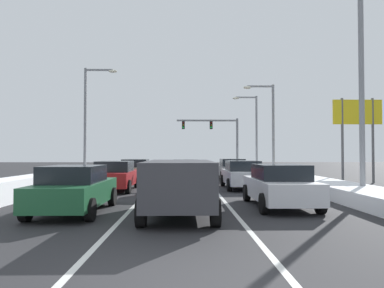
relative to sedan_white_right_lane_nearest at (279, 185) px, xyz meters
name	(u,v)px	position (x,y,z in m)	size (l,w,h in m)	color
ground_plane	(182,187)	(-3.48, 7.86, -0.76)	(120.00, 120.00, 0.00)	#28282B
lane_stripe_between_right_lane_and_center_lane	(208,181)	(-1.78, 11.75, -0.76)	(0.14, 42.77, 0.01)	silver
lane_stripe_between_center_lane_and_left_lane	(158,182)	(-5.18, 11.75, -0.76)	(0.14, 42.77, 0.01)	silver
snow_bank_right_shoulder	(285,177)	(3.52, 11.75, -0.48)	(2.19, 42.77, 0.56)	white
snow_bank_left_shoulder	(79,175)	(-10.48, 11.75, -0.33)	(1.34, 42.77, 0.86)	white
sedan_white_right_lane_nearest	(279,185)	(0.00, 0.00, 0.00)	(2.00, 4.50, 1.51)	silver
sedan_silver_right_lane_second	(242,174)	(-0.23, 6.79, 0.00)	(2.00, 4.50, 1.51)	#B7BABF
sedan_gray_right_lane_third	(232,169)	(0.14, 13.69, 0.00)	(2.00, 4.50, 1.51)	slate
suv_charcoal_center_lane_nearest	(179,182)	(-3.53, -1.75, 0.25)	(2.16, 4.90, 1.67)	#38383D
sedan_navy_center_lane_second	(179,177)	(-3.62, 4.52, 0.00)	(2.00, 4.50, 1.51)	navy
sedan_maroon_center_lane_third	(185,171)	(-3.29, 10.82, 0.00)	(2.00, 4.50, 1.51)	maroon
sedan_green_left_lane_nearest	(75,189)	(-6.89, -1.09, 0.00)	(2.00, 4.50, 1.51)	#1E5633
sedan_red_left_lane_second	(115,176)	(-6.92, 5.87, 0.00)	(2.00, 4.50, 1.51)	maroon
sedan_tan_left_lane_third	(136,170)	(-6.70, 12.18, 0.00)	(2.00, 4.50, 1.51)	#937F60
traffic_light_gantry	(218,132)	(0.79, 31.18, 3.73)	(7.54, 0.47, 6.20)	slate
street_lamp_right_near	(353,73)	(3.67, 2.03, 4.49)	(2.66, 0.36, 8.86)	gray
street_lamp_right_mid	(269,121)	(3.79, 17.58, 3.91)	(2.66, 0.36, 7.76)	gray
street_lamp_right_far	(253,126)	(3.95, 25.36, 4.06)	(2.66, 0.36, 8.04)	gray
street_lamp_left_mid	(90,112)	(-10.98, 16.27, 4.45)	(2.66, 0.36, 8.79)	gray
roadside_sign_right	(357,121)	(7.87, 10.36, 3.25)	(3.20, 0.16, 5.50)	#59595B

